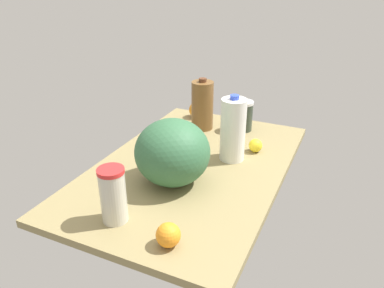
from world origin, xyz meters
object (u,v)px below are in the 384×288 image
object	(u,v)px
milk_jug	(233,130)
orange_near_front	(197,110)
shaker_bottle	(244,116)
lemon_far_back	(255,145)
chocolate_milk_jug	(202,105)
watermelon	(172,152)
tumbler_cup	(113,195)
orange_beside_bowl	(168,235)

from	to	relation	value
milk_jug	orange_near_front	xyz separation A→B (cm)	(-38.99, -34.31, -9.55)
shaker_bottle	lemon_far_back	distance (cm)	25.55
orange_near_front	lemon_far_back	world-z (taller)	orange_near_front
chocolate_milk_jug	watermelon	bearing A→B (deg)	11.30
lemon_far_back	chocolate_milk_jug	bearing A→B (deg)	-114.52
milk_jug	watermelon	size ratio (longest dim) A/B	1.01
tumbler_cup	orange_beside_bowl	xyz separation A→B (cm)	(3.73, 22.22, -6.01)
orange_beside_bowl	chocolate_milk_jug	bearing A→B (deg)	-163.14
tumbler_cup	milk_jug	xyz separation A→B (cm)	(-58.27, 20.99, 4.04)
milk_jug	lemon_far_back	world-z (taller)	milk_jug
chocolate_milk_jug	tumbler_cup	bearing A→B (deg)	3.04
milk_jug	orange_near_front	distance (cm)	52.81
tumbler_cup	lemon_far_back	distance (cm)	75.22
tumbler_cup	orange_near_front	bearing A→B (deg)	-172.20
chocolate_milk_jug	lemon_far_back	size ratio (longest dim) A/B	4.33
shaker_bottle	orange_beside_bowl	bearing A→B (deg)	3.82
shaker_bottle	milk_jug	size ratio (longest dim) A/B	0.53
lemon_far_back	orange_beside_bowl	distance (cm)	73.25
shaker_bottle	orange_near_front	size ratio (longest dim) A/B	1.78
tumbler_cup	lemon_far_back	size ratio (longest dim) A/B	3.18
milk_jug	watermelon	distance (cm)	31.80
chocolate_milk_jug	milk_jug	distance (cm)	36.46
chocolate_milk_jug	lemon_far_back	xyz separation A→B (cm)	(15.09, 33.09, -9.51)
shaker_bottle	chocolate_milk_jug	bearing A→B (deg)	-72.17
orange_near_front	orange_beside_bowl	bearing A→B (deg)	19.39
orange_near_front	orange_beside_bowl	xyz separation A→B (cm)	(100.99, 35.54, -0.51)
chocolate_milk_jug	milk_jug	size ratio (longest dim) A/B	0.91
orange_beside_bowl	tumbler_cup	bearing A→B (deg)	-99.54
shaker_bottle	milk_jug	bearing A→B (deg)	8.85
shaker_bottle	watermelon	distance (cm)	61.80
watermelon	lemon_far_back	distance (cm)	46.15
orange_beside_bowl	lemon_far_back	bearing A→B (deg)	174.99
tumbler_cup	shaker_bottle	world-z (taller)	tumbler_cup
chocolate_milk_jug	tumbler_cup	distance (cm)	84.49
tumbler_cup	orange_beside_bowl	size ratio (longest dim) A/B	2.54
tumbler_cup	lemon_far_back	world-z (taller)	tumbler_cup
milk_jug	shaker_bottle	bearing A→B (deg)	-171.15
tumbler_cup	orange_near_front	distance (cm)	98.32
shaker_bottle	tumbler_cup	bearing A→B (deg)	-9.93
chocolate_milk_jug	shaker_bottle	bearing A→B (deg)	107.83
chocolate_milk_jug	orange_near_front	bearing A→B (deg)	-145.61
orange_near_front	shaker_bottle	bearing A→B (deg)	77.70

